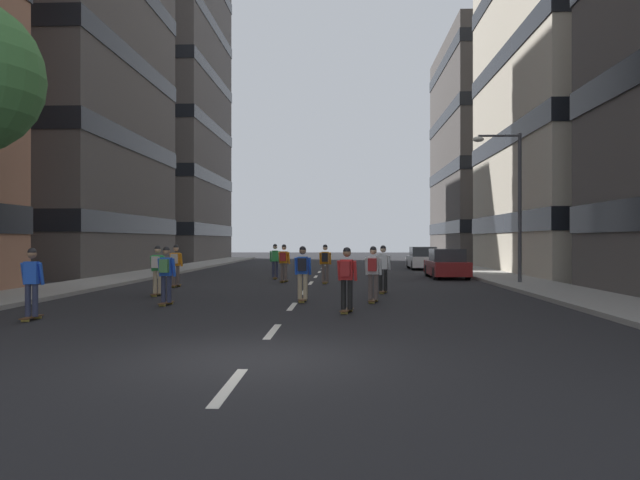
# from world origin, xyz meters

# --- Properties ---
(ground_plane) EXTENTS (133.73, 133.73, 0.00)m
(ground_plane) POSITION_xyz_m (0.00, 22.29, 0.00)
(ground_plane) COLOR black
(sidewalk_left) EXTENTS (2.88, 61.29, 0.14)m
(sidewalk_left) POSITION_xyz_m (-9.49, 25.07, 0.07)
(sidewalk_left) COLOR gray
(sidewalk_left) RESTS_ON ground_plane
(sidewalk_right) EXTENTS (2.88, 61.29, 0.14)m
(sidewalk_right) POSITION_xyz_m (9.49, 25.07, 0.07)
(sidewalk_right) COLOR gray
(sidewalk_right) RESTS_ON ground_plane
(lane_markings) EXTENTS (0.16, 52.20, 0.01)m
(lane_markings) POSITION_xyz_m (0.00, 23.00, 0.00)
(lane_markings) COLOR silver
(lane_markings) RESTS_ON ground_plane
(building_left_far) EXTENTS (15.22, 17.14, 29.41)m
(building_left_far) POSITION_xyz_m (-18.48, 48.92, 14.80)
(building_left_far) COLOR #4C4744
(building_left_far) RESTS_ON ground_plane
(building_right_mid) EXTENTS (15.22, 17.30, 29.63)m
(building_right_mid) POSITION_xyz_m (18.48, 26.61, 14.91)
(building_right_mid) COLOR #BCB29E
(building_right_mid) RESTS_ON ground_plane
(building_right_far) EXTENTS (15.22, 17.68, 20.74)m
(building_right_far) POSITION_xyz_m (18.48, 48.92, 10.46)
(building_right_far) COLOR #4C4744
(building_right_far) RESTS_ON ground_plane
(parked_car_near) EXTENTS (1.82, 4.40, 1.52)m
(parked_car_near) POSITION_xyz_m (6.85, 22.00, 0.70)
(parked_car_near) COLOR maroon
(parked_car_near) RESTS_ON ground_plane
(parked_car_mid) EXTENTS (1.82, 4.40, 1.52)m
(parked_car_mid) POSITION_xyz_m (6.85, 31.85, 0.70)
(parked_car_mid) COLOR silver
(parked_car_mid) RESTS_ON ground_plane
(streetlamp_right) EXTENTS (2.13, 0.30, 6.50)m
(streetlamp_right) POSITION_xyz_m (8.84, 17.02, 4.14)
(streetlamp_right) COLOR #3F3F44
(streetlamp_right) RESTS_ON sidewalk_right
(skater_0) EXTENTS (0.54, 0.91, 1.78)m
(skater_0) POSITION_xyz_m (0.67, 17.69, 1.02)
(skater_0) COLOR brown
(skater_0) RESTS_ON ground_plane
(skater_1) EXTENTS (0.55, 0.91, 1.78)m
(skater_1) POSITION_xyz_m (-5.04, 11.22, 1.02)
(skater_1) COLOR brown
(skater_1) RESTS_ON ground_plane
(skater_2) EXTENTS (0.57, 0.92, 1.78)m
(skater_2) POSITION_xyz_m (2.45, 9.23, 1.02)
(skater_2) COLOR brown
(skater_2) RESTS_ON ground_plane
(skater_3) EXTENTS (0.54, 0.91, 1.78)m
(skater_3) POSITION_xyz_m (-6.13, 4.61, 0.98)
(skater_3) COLOR brown
(skater_3) RESTS_ON ground_plane
(skater_4) EXTENTS (0.55, 0.92, 1.78)m
(skater_4) POSITION_xyz_m (-5.52, 15.31, 1.02)
(skater_4) COLOR brown
(skater_4) RESTS_ON ground_plane
(skater_5) EXTENTS (0.56, 0.92, 1.78)m
(skater_5) POSITION_xyz_m (-1.97, 20.97, 0.98)
(skater_5) COLOR brown
(skater_5) RESTS_ON ground_plane
(skater_6) EXTENTS (0.55, 0.91, 1.78)m
(skater_6) POSITION_xyz_m (-3.83, 8.15, 1.02)
(skater_6) COLOR brown
(skater_6) RESTS_ON ground_plane
(skater_7) EXTENTS (0.57, 0.92, 1.78)m
(skater_7) POSITION_xyz_m (2.98, 12.66, 0.98)
(skater_7) COLOR brown
(skater_7) RESTS_ON ground_plane
(skater_8) EXTENTS (0.56, 0.92, 1.78)m
(skater_8) POSITION_xyz_m (-1.28, 18.48, 1.02)
(skater_8) COLOR brown
(skater_8) RESTS_ON ground_plane
(skater_9) EXTENTS (0.57, 0.92, 1.78)m
(skater_9) POSITION_xyz_m (1.61, 6.44, 1.02)
(skater_9) COLOR brown
(skater_9) RESTS_ON ground_plane
(skater_10) EXTENTS (0.54, 0.91, 1.78)m
(skater_10) POSITION_xyz_m (0.22, 9.32, 1.02)
(skater_10) COLOR brown
(skater_10) RESTS_ON ground_plane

